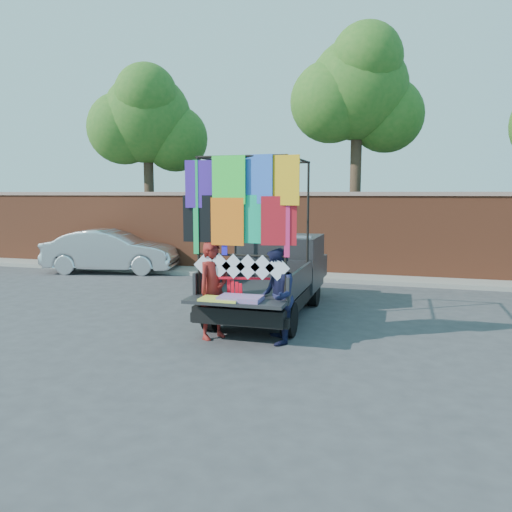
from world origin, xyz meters
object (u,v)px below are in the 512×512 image
(sedan, at_px, (111,251))
(woman, at_px, (214,290))
(pickup_truck, at_px, (276,273))
(man, at_px, (276,296))

(sedan, relative_size, woman, 2.42)
(pickup_truck, relative_size, woman, 2.93)
(sedan, bearing_deg, woman, -147.93)
(woman, relative_size, man, 1.06)
(sedan, height_order, woman, woman)
(pickup_truck, bearing_deg, sedan, 151.04)
(sedan, distance_m, woman, 8.43)
(pickup_truck, bearing_deg, man, -75.78)
(man, bearing_deg, pickup_truck, 175.51)
(pickup_truck, height_order, woman, pickup_truck)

